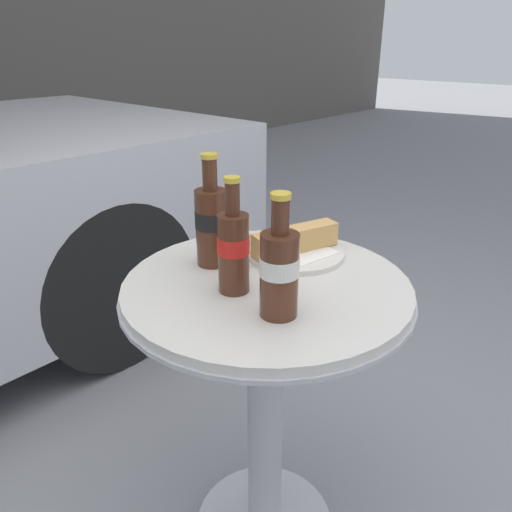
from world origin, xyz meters
name	(u,v)px	position (x,y,z in m)	size (l,w,h in m)	color
bistro_table	(266,362)	(0.00, 0.00, 0.53)	(0.63, 0.63, 0.74)	#B7B7BC
cola_bottle_left	(279,269)	(-0.09, -0.11, 0.84)	(0.07, 0.07, 0.24)	#4C2819
cola_bottle_right	(212,222)	(-0.01, 0.15, 0.84)	(0.07, 0.07, 0.25)	#4C2819
cola_bottle_center	(233,248)	(-0.08, 0.02, 0.84)	(0.07, 0.07, 0.24)	#4C2819
lunch_plate_near	(296,246)	(0.15, 0.04, 0.77)	(0.23, 0.23, 0.07)	silver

